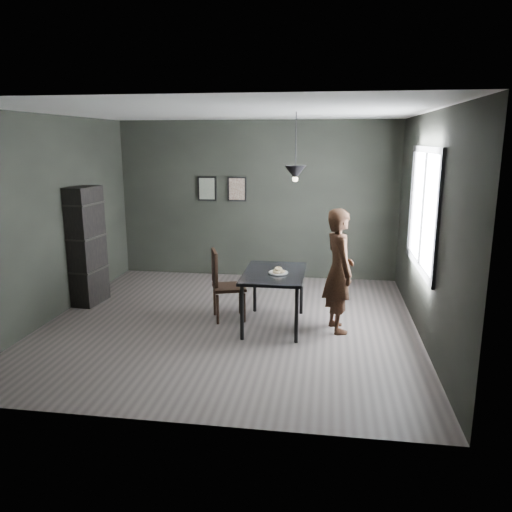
# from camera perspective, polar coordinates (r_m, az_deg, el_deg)

# --- Properties ---
(ground) EXTENTS (5.00, 5.00, 0.00)m
(ground) POSITION_cam_1_polar(r_m,az_deg,el_deg) (6.92, -2.95, -7.68)
(ground) COLOR #393331
(ground) RESTS_ON ground
(back_wall) EXTENTS (5.00, 0.10, 2.80)m
(back_wall) POSITION_cam_1_polar(r_m,az_deg,el_deg) (9.00, 0.07, 6.38)
(back_wall) COLOR black
(back_wall) RESTS_ON ground
(ceiling) EXTENTS (5.00, 5.00, 0.02)m
(ceiling) POSITION_cam_1_polar(r_m,az_deg,el_deg) (6.48, -3.26, 16.14)
(ceiling) COLOR silver
(ceiling) RESTS_ON ground
(window_assembly) EXTENTS (0.04, 1.96, 1.56)m
(window_assembly) POSITION_cam_1_polar(r_m,az_deg,el_deg) (6.70, 18.54, 5.11)
(window_assembly) COLOR white
(window_assembly) RESTS_ON ground
(cafe_table) EXTENTS (0.80, 1.20, 0.75)m
(cafe_table) POSITION_cam_1_polar(r_m,az_deg,el_deg) (6.62, 2.08, -2.52)
(cafe_table) COLOR black
(cafe_table) RESTS_ON ground
(white_plate) EXTENTS (0.23, 0.23, 0.01)m
(white_plate) POSITION_cam_1_polar(r_m,az_deg,el_deg) (6.53, 2.57, -1.97)
(white_plate) COLOR white
(white_plate) RESTS_ON cafe_table
(donut_pile) EXTENTS (0.17, 0.17, 0.08)m
(donut_pile) POSITION_cam_1_polar(r_m,az_deg,el_deg) (6.53, 2.57, -1.69)
(donut_pile) COLOR beige
(donut_pile) RESTS_ON white_plate
(woman) EXTENTS (0.55, 0.68, 1.62)m
(woman) POSITION_cam_1_polar(r_m,az_deg,el_deg) (6.53, 9.45, -1.67)
(woman) COLOR black
(woman) RESTS_ON ground
(wood_chair) EXTENTS (0.55, 0.55, 0.99)m
(wood_chair) POSITION_cam_1_polar(r_m,az_deg,el_deg) (6.91, -3.85, -2.80)
(wood_chair) COLOR black
(wood_chair) RESTS_ON ground
(shelf_unit) EXTENTS (0.39, 0.63, 1.79)m
(shelf_unit) POSITION_cam_1_polar(r_m,az_deg,el_deg) (7.96, -18.81, 1.09)
(shelf_unit) COLOR black
(shelf_unit) RESTS_ON ground
(pendant_lamp) EXTENTS (0.28, 0.28, 0.86)m
(pendant_lamp) POSITION_cam_1_polar(r_m,az_deg,el_deg) (6.47, 4.51, 9.49)
(pendant_lamp) COLOR black
(pendant_lamp) RESTS_ON ground
(framed_print_left) EXTENTS (0.34, 0.04, 0.44)m
(framed_print_left) POSITION_cam_1_polar(r_m,az_deg,el_deg) (9.12, -5.61, 7.67)
(framed_print_left) COLOR black
(framed_print_left) RESTS_ON ground
(framed_print_right) EXTENTS (0.34, 0.04, 0.44)m
(framed_print_right) POSITION_cam_1_polar(r_m,az_deg,el_deg) (9.00, -2.18, 7.66)
(framed_print_right) COLOR black
(framed_print_right) RESTS_ON ground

